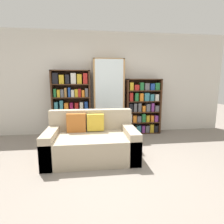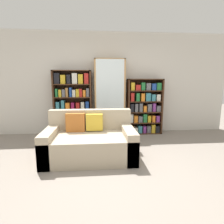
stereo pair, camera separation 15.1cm
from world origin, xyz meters
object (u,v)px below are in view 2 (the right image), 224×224
Objects in this scene: couch at (90,141)px; bookshelf_right at (144,108)px; display_cabinet at (110,98)px; wine_bottle at (126,135)px; bookshelf_left at (73,104)px.

couch is 2.07m from bookshelf_right.
display_cabinet reaches higher than couch.
bookshelf_right is (1.42, 1.44, 0.42)m from couch.
display_cabinet is 0.98m from bookshelf_right.
bookshelf_right is 1.03m from wine_bottle.
display_cabinet reaches higher than bookshelf_left.
couch is 1.65m from display_cabinet.
bookshelf_right reaches higher than couch.
bookshelf_left reaches higher than bookshelf_right.
wine_bottle is (1.30, -0.61, -0.68)m from bookshelf_left.
wine_bottle is at bearing -134.83° from bookshelf_right.
bookshelf_right is (1.91, 0.00, -0.11)m from bookshelf_left.
bookshelf_left is 1.59m from wine_bottle.
display_cabinet is at bearing -179.05° from bookshelf_right.
couch is 0.82× the size of display_cabinet.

